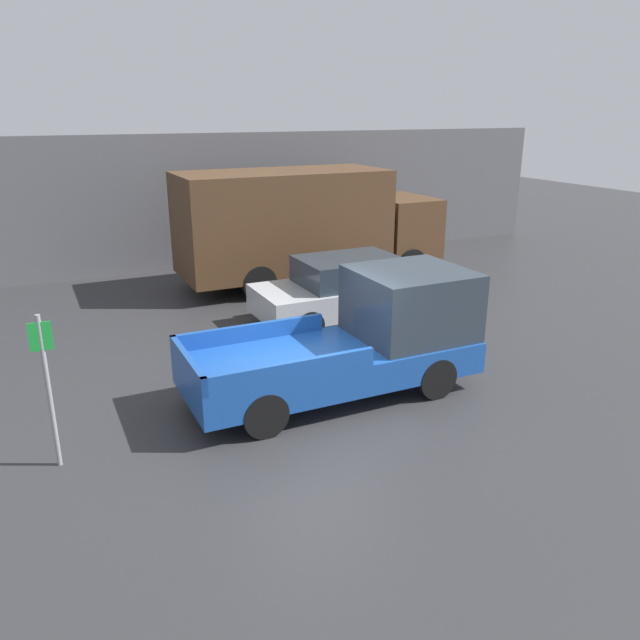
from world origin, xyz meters
TOP-DOWN VIEW (x-y plane):
  - ground_plane at (0.00, 0.00)m, footprint 60.00×60.00m
  - building_wall at (0.00, 10.81)m, footprint 28.00×0.15m
  - pickup_truck at (1.12, 0.46)m, footprint 5.17×2.05m
  - car at (2.62, 3.99)m, footprint 4.20×1.95m
  - delivery_truck at (3.16, 7.65)m, footprint 7.65×2.58m
  - parking_sign at (-4.06, 0.04)m, footprint 0.30×0.07m
  - newspaper_box at (1.65, 10.49)m, footprint 0.45×0.40m

SIDE VIEW (x-z plane):
  - ground_plane at x=0.00m, z-range 0.00..0.00m
  - newspaper_box at x=1.65m, z-range 0.00..1.00m
  - car at x=2.62m, z-range 0.01..1.56m
  - pickup_truck at x=1.12m, z-range -0.08..2.03m
  - parking_sign at x=-4.06m, z-range 0.15..2.42m
  - delivery_truck at x=3.16m, z-range 0.12..3.35m
  - building_wall at x=0.00m, z-range 0.00..4.14m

